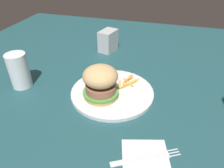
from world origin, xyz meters
name	(u,v)px	position (x,y,z in m)	size (l,w,h in m)	color
ground_plane	(115,94)	(0.00, 0.00, 0.00)	(1.60, 1.60, 0.00)	#1E474C
plate	(112,93)	(0.01, 0.00, 0.01)	(0.28, 0.28, 0.01)	silver
sandwich	(100,82)	(0.04, 0.04, 0.07)	(0.11, 0.11, 0.11)	tan
fries_pile	(128,82)	(-0.03, -0.06, 0.02)	(0.07, 0.10, 0.01)	#E5B251
napkin	(146,158)	(-0.14, 0.22, 0.00)	(0.11, 0.11, 0.00)	white
fork	(146,157)	(-0.14, 0.22, 0.00)	(0.16, 0.10, 0.00)	silver
drink_glass	(20,73)	(0.33, 0.04, 0.05)	(0.07, 0.07, 0.12)	silver
napkin_dispenser	(108,41)	(0.12, -0.33, 0.05)	(0.09, 0.06, 0.10)	#B7BABF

